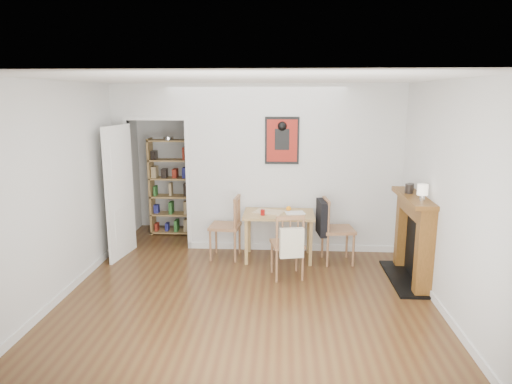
# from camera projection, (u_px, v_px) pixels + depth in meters

# --- Properties ---
(ground) EXTENTS (5.20, 5.20, 0.00)m
(ground) POSITION_uv_depth(u_px,v_px,m) (250.00, 283.00, 6.02)
(ground) COLOR #503519
(ground) RESTS_ON ground
(room_shell) EXTENTS (5.20, 5.20, 5.20)m
(room_shell) POSITION_uv_depth(u_px,v_px,m) (262.00, 170.00, 7.05)
(room_shell) COLOR beige
(room_shell) RESTS_ON ground
(dining_table) EXTENTS (1.04, 0.66, 0.71)m
(dining_table) POSITION_uv_depth(u_px,v_px,m) (279.00, 219.00, 6.79)
(dining_table) COLOR #A88D4E
(dining_table) RESTS_ON ground
(chair_left) EXTENTS (0.52, 0.52, 0.96)m
(chair_left) POSITION_uv_depth(u_px,v_px,m) (225.00, 227.00, 6.87)
(chair_left) COLOR #916643
(chair_left) RESTS_ON ground
(chair_right) EXTENTS (0.60, 0.54, 0.97)m
(chair_right) POSITION_uv_depth(u_px,v_px,m) (337.00, 229.00, 6.68)
(chair_right) COLOR #916643
(chair_right) RESTS_ON ground
(chair_front) EXTENTS (0.54, 0.58, 0.91)m
(chair_front) POSITION_uv_depth(u_px,v_px,m) (287.00, 245.00, 6.13)
(chair_front) COLOR #916643
(chair_front) RESTS_ON ground
(bookshelf) EXTENTS (0.71, 0.29, 1.70)m
(bookshelf) POSITION_uv_depth(u_px,v_px,m) (170.00, 187.00, 8.01)
(bookshelf) COLOR #A88D4E
(bookshelf) RESTS_ON ground
(fireplace) EXTENTS (0.45, 1.25, 1.16)m
(fireplace) POSITION_uv_depth(u_px,v_px,m) (414.00, 236.00, 6.00)
(fireplace) COLOR brown
(fireplace) RESTS_ON ground
(red_glass) EXTENTS (0.07, 0.07, 0.08)m
(red_glass) POSITION_uv_depth(u_px,v_px,m) (263.00, 212.00, 6.65)
(red_glass) COLOR maroon
(red_glass) RESTS_ON dining_table
(orange_fruit) EXTENTS (0.08, 0.08, 0.08)m
(orange_fruit) POSITION_uv_depth(u_px,v_px,m) (289.00, 209.00, 6.89)
(orange_fruit) COLOR orange
(orange_fruit) RESTS_ON dining_table
(placemat) EXTENTS (0.50, 0.44, 0.00)m
(placemat) POSITION_uv_depth(u_px,v_px,m) (269.00, 212.00, 6.84)
(placemat) COLOR beige
(placemat) RESTS_ON dining_table
(notebook) EXTENTS (0.31, 0.25, 0.01)m
(notebook) POSITION_uv_depth(u_px,v_px,m) (295.00, 213.00, 6.76)
(notebook) COLOR silver
(notebook) RESTS_ON dining_table
(mantel_lamp) EXTENTS (0.13, 0.13, 0.20)m
(mantel_lamp) POSITION_uv_depth(u_px,v_px,m) (423.00, 191.00, 5.56)
(mantel_lamp) COLOR silver
(mantel_lamp) RESTS_ON fireplace
(ceramic_jar_a) EXTENTS (0.10, 0.10, 0.12)m
(ceramic_jar_a) POSITION_uv_depth(u_px,v_px,m) (409.00, 189.00, 6.00)
(ceramic_jar_a) COLOR black
(ceramic_jar_a) RESTS_ON fireplace
(ceramic_jar_b) EXTENTS (0.08, 0.08, 0.10)m
(ceramic_jar_b) POSITION_uv_depth(u_px,v_px,m) (411.00, 187.00, 6.17)
(ceramic_jar_b) COLOR black
(ceramic_jar_b) RESTS_ON fireplace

